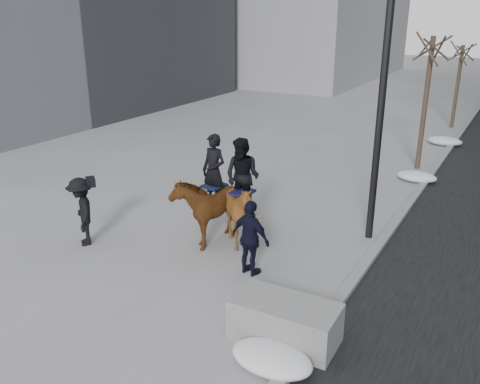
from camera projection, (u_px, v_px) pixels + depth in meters
The scene contains 11 objects.
ground at pixel (214, 268), 11.75m from camera, with size 120.00×120.00×0.00m, color gray.
curb at pixel (432, 172), 18.45m from camera, with size 0.25×90.00×0.12m, color gray.
planter at pixel (285, 321), 9.11m from camera, with size 1.91×0.95×0.76m, color gray.
tree_near at pixel (426, 98), 18.14m from camera, with size 1.20×1.20×5.30m, color #382A21, non-canonical shape.
tree_far at pixel (458, 83), 24.81m from camera, with size 1.20×1.20×4.44m, color #3C3223, non-canonical shape.
mounted_left at pixel (212, 202), 12.92m from camera, with size 1.26×2.25×2.75m.
mounted_right at pixel (240, 206), 12.42m from camera, with size 1.47×1.66×2.78m.
feeder at pixel (251, 238), 11.22m from camera, with size 1.10×0.96×1.75m.
camera_crew at pixel (82, 211), 12.67m from camera, with size 1.29×1.22×1.75m.
lamppost at pixel (388, 39), 11.67m from camera, with size 0.25×0.80×9.09m.
snow_piles at pixel (404, 193), 16.01m from camera, with size 1.45×17.80×0.37m.
Camera 1 is at (5.74, -8.74, 5.68)m, focal length 38.00 mm.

